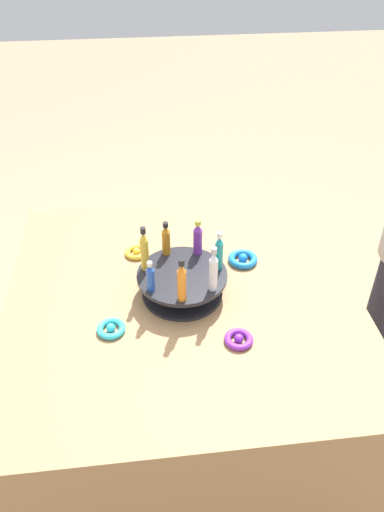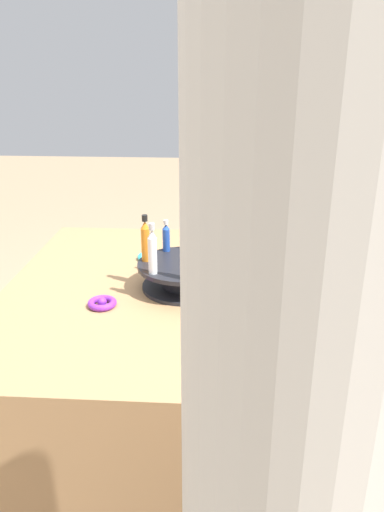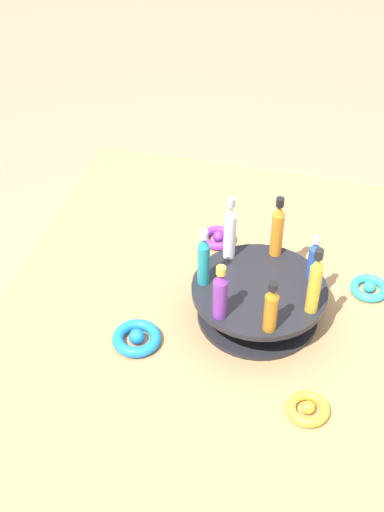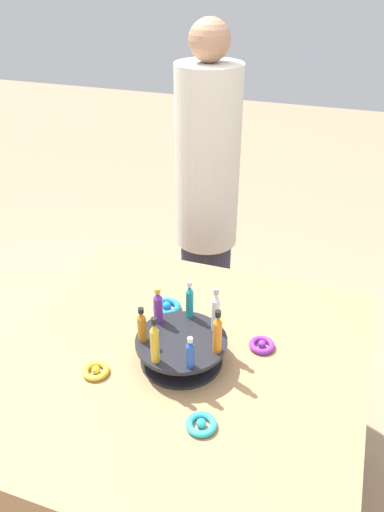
{
  "view_description": "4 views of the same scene",
  "coord_description": "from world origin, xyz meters",
  "views": [
    {
      "loc": [
        0.1,
        1.1,
        1.75
      ],
      "look_at": [
        -0.03,
        -0.01,
        0.89
      ],
      "focal_mm": 35.0,
      "sensor_mm": 36.0,
      "label": 1
    },
    {
      "loc": [
        -1.3,
        -0.11,
        1.38
      ],
      "look_at": [
        -0.14,
        -0.03,
        0.91
      ],
      "focal_mm": 35.0,
      "sensor_mm": 36.0,
      "label": 2
    },
    {
      "loc": [
        0.13,
        -1.0,
        1.77
      ],
      "look_at": [
        -0.13,
        -0.03,
        0.91
      ],
      "focal_mm": 50.0,
      "sensor_mm": 36.0,
      "label": 3
    },
    {
      "loc": [
        1.01,
        0.39,
        1.77
      ],
      "look_at": [
        -0.28,
        -0.06,
        0.94
      ],
      "focal_mm": 35.0,
      "sensor_mm": 36.0,
      "label": 4
    }
  ],
  "objects": [
    {
      "name": "party_table",
      "position": [
        0.0,
        0.0,
        0.38
      ],
      "size": [
        1.04,
        1.04,
        0.76
      ],
      "color": "#9E754C",
      "rests_on": "ground_plane"
    },
    {
      "name": "ground_plane",
      "position": [
        0.0,
        0.0,
        0.0
      ],
      "size": [
        12.0,
        12.0,
        0.0
      ],
      "primitive_type": "plane",
      "color": "#997F60"
    },
    {
      "name": "display_stand",
      "position": [
        0.0,
        0.0,
        0.8
      ],
      "size": [
        0.26,
        0.26,
        0.08
      ],
      "color": "black",
      "rests_on": "party_table"
    },
    {
      "name": "ribbon_bow_purple",
      "position": [
        -0.13,
        0.21,
        0.77
      ],
      "size": [
        0.08,
        0.08,
        0.03
      ],
      "color": "purple",
      "rests_on": "party_table"
    },
    {
      "name": "ribbon_bow_blue",
      "position": [
        -0.21,
        -0.13,
        0.77
      ],
      "size": [
        0.09,
        0.09,
        0.03
      ],
      "color": "blue",
      "rests_on": "party_table"
    },
    {
      "name": "ribbon_bow_teal",
      "position": [
        0.21,
        0.13,
        0.77
      ],
      "size": [
        0.08,
        0.08,
        0.02
      ],
      "color": "#2DB7CC",
      "rests_on": "party_table"
    },
    {
      "name": "bottle_orange",
      "position": [
        0.01,
        0.11,
        0.9
      ],
      "size": [
        0.02,
        0.02,
        0.14
      ],
      "color": "orange",
      "rests_on": "display_stand"
    },
    {
      "name": "bottle_gold",
      "position": [
        0.1,
        -0.04,
        0.9
      ],
      "size": [
        0.02,
        0.02,
        0.14
      ],
      "color": "gold",
      "rests_on": "display_stand"
    },
    {
      "name": "bottle_purple",
      "position": [
        -0.06,
        -0.09,
        0.89
      ],
      "size": [
        0.03,
        0.03,
        0.12
      ],
      "color": "#702D93",
      "rests_on": "display_stand"
    },
    {
      "name": "bottle_clear",
      "position": [
        -0.08,
        0.08,
        0.9
      ],
      "size": [
        0.02,
        0.02,
        0.14
      ],
      "color": "silver",
      "rests_on": "display_stand"
    },
    {
      "name": "bottle_amber",
      "position": [
        0.04,
        -0.1,
        0.88
      ],
      "size": [
        0.03,
        0.03,
        0.11
      ],
      "color": "#AD6B19",
      "rests_on": "display_stand"
    },
    {
      "name": "ribbon_bow_gold",
      "position": [
        0.13,
        -0.21,
        0.77
      ],
      "size": [
        0.08,
        0.08,
        0.02
      ],
      "color": "gold",
      "rests_on": "party_table"
    },
    {
      "name": "bottle_blue",
      "position": [
        0.09,
        0.06,
        0.88
      ],
      "size": [
        0.02,
        0.02,
        0.1
      ],
      "color": "#234CAD",
      "rests_on": "display_stand"
    },
    {
      "name": "bottle_teal",
      "position": [
        -0.11,
        -0.01,
        0.89
      ],
      "size": [
        0.02,
        0.02,
        0.13
      ],
      "color": "teal",
      "rests_on": "display_stand"
    }
  ]
}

